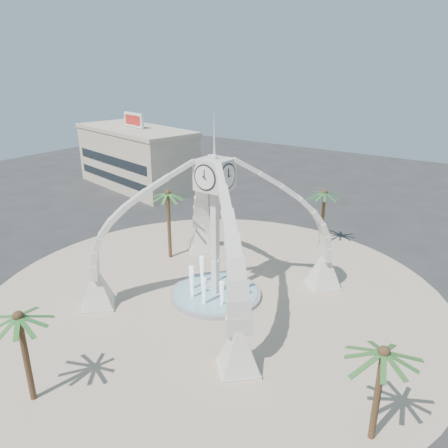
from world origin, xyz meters
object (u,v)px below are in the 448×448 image
Objects in this scene: clock_tower at (215,228)px; palm_west at (168,194)px; palm_north at (325,193)px; palm_south at (18,318)px; palm_east at (384,353)px; fountain at (216,293)px.

clock_tower is 9.56m from palm_west.
palm_north is (11.75, 12.06, -0.81)m from palm_west.
clock_tower is 2.70× the size of palm_south.
palm_east is 26.91m from palm_north.
clock_tower is at bearing 83.94° from palm_south.
palm_south is (-17.92, -8.99, 0.21)m from palm_east.
clock_tower reaches higher than palm_west.
palm_south reaches higher than palm_east.
palm_west is 21.60m from palm_south.
fountain is 11.66m from palm_west.
palm_north is 32.82m from palm_south.
palm_west is 1.12× the size of palm_north.
clock_tower is at bearing 154.93° from palm_east.
palm_north is at bearing 79.29° from clock_tower.
clock_tower is 17.86m from palm_east.
palm_west is (-8.74, 3.86, 0.49)m from clock_tower.
palm_north is 1.06× the size of palm_south.
clock_tower reaches higher than palm_south.
palm_south is (-1.76, -16.55, -0.67)m from clock_tower.
palm_south is (-1.76, -16.55, 5.53)m from fountain.
clock_tower is 2.56× the size of palm_north.
palm_east is 20.05m from palm_south.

